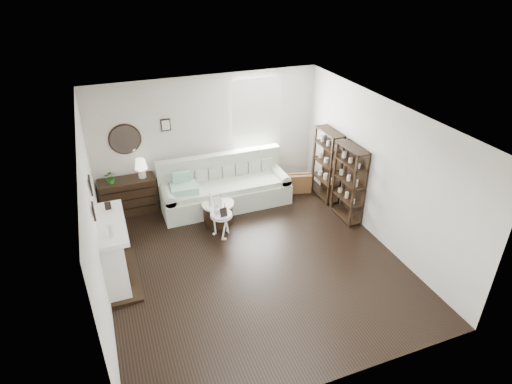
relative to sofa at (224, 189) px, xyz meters
name	(u,v)px	position (x,y,z in m)	size (l,w,h in m)	color
room	(240,122)	(0.61, 0.61, 1.24)	(5.50, 5.50, 5.50)	black
fireplace	(114,254)	(-2.44, -1.79, 0.18)	(0.50, 1.40, 1.84)	white
shelf_unit_far	(327,165)	(2.21, -0.54, 0.45)	(0.30, 0.80, 1.60)	black
shelf_unit_near	(349,183)	(2.21, -1.44, 0.45)	(0.30, 0.80, 1.60)	black
sofa	(224,189)	(0.00, 0.00, 0.00)	(2.76, 0.96, 1.07)	#A3AC99
quilt	(184,188)	(-0.90, -0.14, 0.27)	(0.55, 0.45, 0.14)	#268C66
suitcase	(297,183)	(1.71, -0.10, -0.13)	(0.67, 0.22, 0.44)	brown
dresser	(129,196)	(-1.99, 0.38, 0.03)	(1.15, 0.49, 0.77)	black
table_lamp	(141,168)	(-1.65, 0.38, 0.62)	(0.26, 0.26, 0.41)	white
potted_plant	(111,177)	(-2.28, 0.34, 0.55)	(0.26, 0.22, 0.29)	#21621C
drum_table	(218,212)	(-0.35, -0.69, -0.13)	(0.65, 0.65, 0.45)	black
pedestal_table	(221,216)	(-0.42, -1.18, 0.11)	(0.42, 0.42, 0.51)	white
eiffel_drum	(220,198)	(-0.28, -0.64, 0.19)	(0.10, 0.10, 0.18)	black
bottle_drum	(210,200)	(-0.51, -0.76, 0.25)	(0.07, 0.07, 0.31)	silver
card_frame_drum	(218,203)	(-0.39, -0.85, 0.21)	(0.16, 0.01, 0.21)	silver
eiffel_ped	(225,208)	(-0.34, -1.16, 0.25)	(0.11, 0.11, 0.19)	black
flask_ped	(217,209)	(-0.50, -1.17, 0.27)	(0.12, 0.12, 0.23)	silver
card_frame_ped	(224,212)	(-0.41, -1.29, 0.25)	(0.13, 0.01, 0.18)	black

